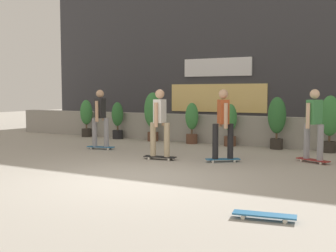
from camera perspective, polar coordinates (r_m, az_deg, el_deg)
The scene contains 15 objects.
ground_plane at distance 7.90m, azimuth -5.28°, elevation -7.30°, with size 48.00×48.00×0.00m, color #A8A093.
planter_wall at distance 13.19m, azimuth 9.44°, elevation -0.57°, with size 18.00×0.40×0.90m, color gray.
building_backdrop at distance 17.04m, azimuth 14.08°, elevation 9.94°, with size 20.00×2.08×6.50m.
potted_plant_0 at distance 15.58m, azimuth -11.05°, elevation 1.34°, with size 0.44×0.44×1.35m.
potted_plant_1 at distance 14.73m, azimuth -6.89°, elevation 1.00°, with size 0.41×0.41×1.28m.
potted_plant_2 at distance 13.93m, azimuth -2.08°, elevation 1.84°, with size 0.57×0.57×1.62m.
potted_plant_3 at distance 13.27m, azimuth 3.26°, elevation 0.68°, with size 0.41×0.41×1.29m.
potted_plant_4 at distance 12.77m, azimuth 8.45°, elevation 0.41°, with size 0.40×0.40×1.27m.
potted_plant_5 at distance 12.35m, azimuth 14.59°, elevation 0.94°, with size 0.51×0.51×1.49m.
potted_plant_6 at distance 12.08m, azimuth 21.15°, elevation 0.86°, with size 0.53×0.53×1.54m.
skater_far_left at distance 9.81m, azimuth 7.50°, elevation 0.57°, with size 0.76×0.63×1.70m.
skater_far_right at distance 12.08m, azimuth -9.19°, elevation 1.30°, with size 0.82×0.55×1.70m.
skater_mid_plaza at distance 10.20m, azimuth 19.24°, elevation 0.50°, with size 0.81×0.52×1.70m.
skater_foreground at distance 10.08m, azimuth -1.12°, elevation 0.71°, with size 0.82×0.56×1.70m.
skateboard_near_camera at distance 5.61m, azimuth 12.97°, elevation -11.71°, with size 0.82×0.34×0.08m.
Camera 1 is at (4.33, -6.40, 1.63)m, focal length 44.82 mm.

